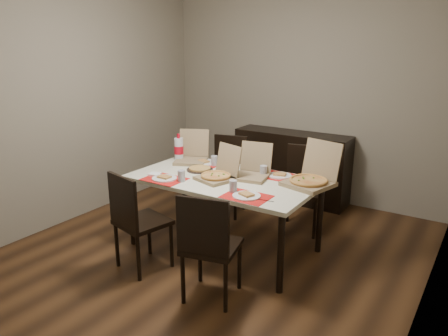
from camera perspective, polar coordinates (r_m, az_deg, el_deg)
The scene contains 20 objects.
ground at distance 4.50m, azimuth -1.03°, elevation -10.79°, with size 3.80×4.00×0.02m, color #472B16.
room_walls at distance 4.38m, azimuth 2.08°, elevation 12.29°, with size 3.84×4.02×2.62m.
sideboard at distance 5.79m, azimuth 8.78°, elevation 0.24°, with size 1.50×0.40×0.90m, color black.
dining_table at distance 4.29m, azimuth 0.00°, elevation -2.13°, with size 1.80×1.00×0.75m.
chair_near_left at distance 4.02m, azimuth -11.48°, elevation -6.41°, with size 0.50×0.50×0.93m.
chair_near_right at distance 3.49m, azimuth -2.05°, elevation -9.79°, with size 0.51×0.51×0.93m.
chair_far_left at distance 5.30m, azimuth 0.49°, elevation -0.40°, with size 0.51×0.51×0.93m.
chair_far_right at distance 4.90m, azimuth 10.28°, elevation -2.11°, with size 0.51×0.51×0.93m.
setting_near_left at distance 4.25m, azimuth -7.39°, elevation -1.22°, with size 0.45×0.30×0.11m.
setting_near_right at distance 3.79m, azimuth 2.47°, elevation -3.30°, with size 0.46×0.30×0.11m.
setting_far_left at distance 4.75m, azimuth -2.53°, elevation 0.81°, with size 0.43×0.30×0.11m.
setting_far_right at distance 4.33m, azimuth 6.69°, elevation -0.82°, with size 0.44×0.30×0.11m.
napkin_loose at distance 4.22m, azimuth -0.36°, elevation -1.38°, with size 0.12×0.11×0.02m, color white.
pizza_box_center at distance 4.20m, azimuth -0.75°, elevation -0.81°, with size 0.41×0.44×0.32m.
pizza_box_right at distance 4.12m, azimuth 11.25°, elevation -1.42°, with size 0.49×0.52×0.39m.
pizza_box_left at distance 4.84m, azimuth -4.22°, elevation 1.53°, with size 0.45×0.47×0.34m.
pizza_box_extra at distance 4.29m, azimuth 3.69°, elevation -0.45°, with size 0.38×0.41×0.32m.
faina_plate at distance 4.51m, azimuth -3.19°, elevation -0.14°, with size 0.27×0.27×0.03m.
dip_bowl at distance 4.30m, azimuth 2.93°, elevation -1.00°, with size 0.12×0.12×0.03m, color white.
soda_bottle at distance 4.87m, azimuth -5.92°, elevation 2.44°, with size 0.10×0.10×0.30m.
Camera 1 is at (2.23, -3.32, 2.06)m, focal length 35.00 mm.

